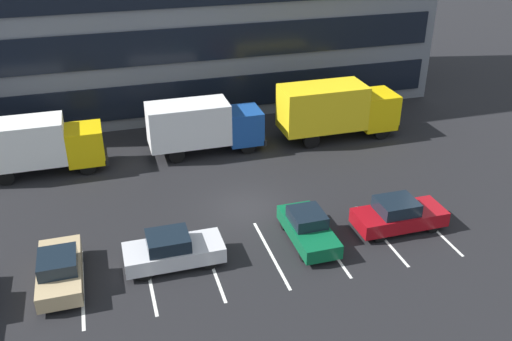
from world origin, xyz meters
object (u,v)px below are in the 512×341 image
object	(u,v)px
box_truck_blue	(203,125)
sedan_forest	(308,228)
sedan_tan	(60,270)
sedan_maroon	(398,215)
box_truck_yellow_all	(336,108)
box_truck_yellow	(37,144)
sedan_silver	(173,250)

from	to	relation	value
box_truck_blue	sedan_forest	distance (m)	11.41
box_truck_blue	sedan_tan	distance (m)	13.98
box_truck_blue	sedan_maroon	world-z (taller)	box_truck_blue
box_truck_yellow_all	sedan_forest	world-z (taller)	box_truck_yellow_all
box_truck_yellow	sedan_maroon	size ratio (longest dim) A/B	1.59
box_truck_blue	sedan_tan	world-z (taller)	box_truck_blue
sedan_forest	box_truck_yellow_all	bearing A→B (deg)	60.41
sedan_forest	sedan_maroon	xyz separation A→B (m)	(4.65, -0.25, 0.05)
sedan_tan	sedan_forest	size ratio (longest dim) A/B	1.02
box_truck_yellow	sedan_maroon	xyz separation A→B (m)	(17.07, -11.22, -1.11)
box_truck_yellow	sedan_tan	bearing A→B (deg)	-83.81
box_truck_blue	sedan_maroon	distance (m)	13.51
sedan_silver	sedan_maroon	distance (m)	11.08
box_truck_yellow_all	box_truck_blue	bearing A→B (deg)	178.43
box_truck_yellow_all	sedan_maroon	size ratio (longest dim) A/B	1.77
box_truck_yellow	box_truck_blue	bearing A→B (deg)	0.29
sedan_tan	sedan_silver	bearing A→B (deg)	0.12
sedan_tan	sedan_maroon	size ratio (longest dim) A/B	0.95
box_truck_yellow	sedan_forest	xyz separation A→B (m)	(12.42, -10.97, -1.16)
box_truck_blue	sedan_tan	bearing A→B (deg)	-127.64
box_truck_blue	sedan_forest	size ratio (longest dim) A/B	1.72
sedan_maroon	sedan_forest	bearing A→B (deg)	176.97
box_truck_yellow	sedan_forest	distance (m)	16.61
sedan_tan	sedan_forest	distance (m)	11.23
sedan_silver	sedan_forest	xyz separation A→B (m)	(6.43, 0.00, -0.04)
box_truck_yellow	sedan_forest	bearing A→B (deg)	-41.45
sedan_forest	sedan_maroon	size ratio (longest dim) A/B	0.93
box_truck_blue	sedan_forest	bearing A→B (deg)	-76.14
box_truck_yellow	sedan_tan	xyz separation A→B (m)	(1.19, -10.98, -1.14)
box_truck_blue	sedan_maroon	size ratio (longest dim) A/B	1.60
sedan_forest	sedan_silver	bearing A→B (deg)	-179.96
sedan_forest	sedan_maroon	world-z (taller)	sedan_maroon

